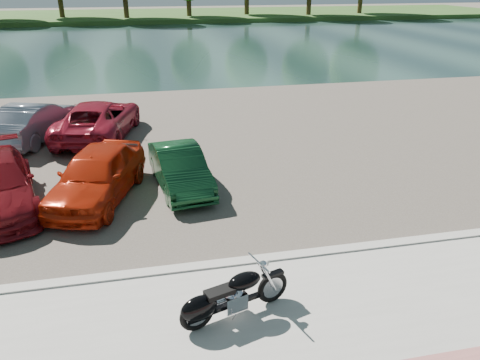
% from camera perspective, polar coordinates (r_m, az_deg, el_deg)
% --- Properties ---
extents(ground, '(200.00, 200.00, 0.00)m').
position_cam_1_polar(ground, '(9.38, 2.64, -17.07)').
color(ground, '#595447').
rests_on(ground, ground).
extents(promenade, '(60.00, 6.00, 0.10)m').
position_cam_1_polar(promenade, '(8.64, 4.42, -21.03)').
color(promenade, '#A4A29A').
rests_on(promenade, ground).
extents(kerb, '(60.00, 0.30, 0.14)m').
position_cam_1_polar(kerb, '(10.89, -0.02, -10.07)').
color(kerb, '#A4A29A').
rests_on(kerb, ground).
extents(parking_lot, '(60.00, 18.00, 0.04)m').
position_cam_1_polar(parking_lot, '(18.96, -5.72, 4.81)').
color(parking_lot, '#48413A').
rests_on(parking_lot, ground).
extents(river, '(120.00, 40.00, 0.00)m').
position_cam_1_polar(river, '(47.29, -10.04, 15.92)').
color(river, '#1A2F2D').
rests_on(river, ground).
extents(far_bank, '(120.00, 24.00, 0.60)m').
position_cam_1_polar(far_bank, '(79.09, -11.27, 19.06)').
color(far_bank, '#294719').
rests_on(far_bank, ground).
extents(motorcycle, '(2.27, 1.02, 1.05)m').
position_cam_1_polar(motorcycle, '(9.05, -1.75, -14.23)').
color(motorcycle, black).
rests_on(motorcycle, promenade).
extents(car_4, '(3.13, 4.86, 1.54)m').
position_cam_1_polar(car_4, '(14.19, -17.03, 0.62)').
color(car_4, '#B5250C').
rests_on(car_4, parking_lot).
extents(car_5, '(1.85, 4.03, 1.28)m').
position_cam_1_polar(car_5, '(14.49, -7.33, 1.45)').
color(car_5, '#0F391C').
rests_on(car_5, parking_lot).
extents(car_9, '(3.05, 4.90, 1.52)m').
position_cam_1_polar(car_9, '(20.41, -23.84, 6.56)').
color(car_9, slate).
rests_on(car_9, parking_lot).
extents(car_10, '(3.62, 5.85, 1.51)m').
position_cam_1_polar(car_10, '(19.84, -16.89, 7.10)').
color(car_10, maroon).
rests_on(car_10, parking_lot).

